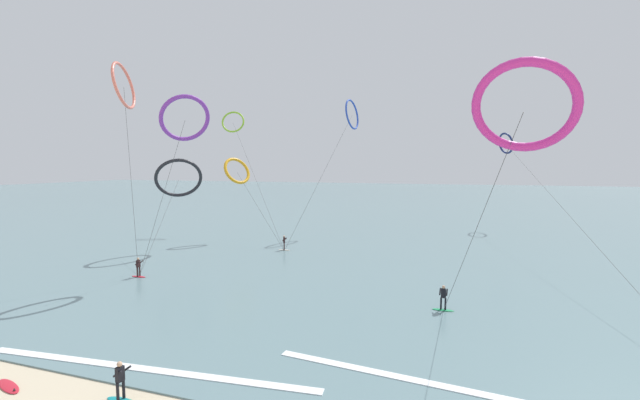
{
  "coord_description": "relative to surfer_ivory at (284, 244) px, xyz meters",
  "views": [
    {
      "loc": [
        8.99,
        -8.46,
        9.69
      ],
      "look_at": [
        0.0,
        19.74,
        7.11
      ],
      "focal_mm": 22.25,
      "sensor_mm": 36.0,
      "label": 1
    }
  ],
  "objects": [
    {
      "name": "kite_cobalt",
      "position": [
        4.16,
        15.54,
        16.17
      ],
      "size": [
        5.0,
        17.83,
        19.22
      ],
      "rotation": [
        0.0,
        0.0,
        1.41
      ],
      "color": "#2647B7",
      "rests_on": "ground"
    },
    {
      "name": "kite_lime",
      "position": [
        -13.57,
        12.71,
        15.39
      ],
      "size": [
        15.46,
        13.91,
        17.93
      ],
      "rotation": [
        0.0,
        0.0,
        0.28
      ],
      "color": "#8CC62D",
      "rests_on": "ground"
    },
    {
      "name": "wave_crest_far",
      "position": [
        18.23,
        -23.78,
        -0.76
      ],
      "size": [
        17.26,
        2.15,
        0.12
      ],
      "primitive_type": "cube",
      "rotation": [
        0.0,
        0.0,
        -0.1
      ],
      "color": "white",
      "rests_on": "ground"
    },
    {
      "name": "surfer_crimson",
      "position": [
        -7.78,
        -13.84,
        0.0
      ],
      "size": [
        1.4,
        0.59,
        1.7
      ],
      "rotation": [
        0.0,
        0.0,
        1.56
      ],
      "color": "red",
      "rests_on": "ground"
    },
    {
      "name": "surfer_emerald",
      "position": [
        17.38,
        -14.15,
        0.0
      ],
      "size": [
        1.4,
        0.59,
        1.7
      ],
      "rotation": [
        0.0,
        0.0,
        3.07
      ],
      "color": "#199351",
      "rests_on": "ground"
    },
    {
      "name": "kite_magenta",
      "position": [
        20.4,
        -22.21,
        11.32
      ],
      "size": [
        5.44,
        9.92,
        14.07
      ],
      "rotation": [
        0.0,
        0.0,
        2.85
      ],
      "color": "#CC288E",
      "rests_on": "ground"
    },
    {
      "name": "kite_charcoal",
      "position": [
        -11.09,
        -3.74,
        7.44
      ],
      "size": [
        6.25,
        12.96,
        10.52
      ],
      "rotation": [
        0.0,
        0.0,
        3.86
      ],
      "color": "black",
      "rests_on": "ground"
    },
    {
      "name": "wave_crest_mid",
      "position": [
        3.92,
        -26.46,
        -0.76
      ],
      "size": [
        17.45,
        1.96,
        0.12
      ],
      "primitive_type": "cube",
      "rotation": [
        0.0,
        0.0,
        0.08
      ],
      "color": "white",
      "rests_on": "ground"
    },
    {
      "name": "surfer_ivory",
      "position": [
        0.0,
        0.0,
        0.0
      ],
      "size": [
        1.4,
        0.68,
        1.7
      ],
      "rotation": [
        0.0,
        0.0,
        1.95
      ],
      "color": "silver",
      "rests_on": "ground"
    },
    {
      "name": "kite_violet",
      "position": [
        -4.15,
        -11.76,
        12.89
      ],
      "size": [
        5.93,
        4.79,
        15.67
      ],
      "rotation": [
        0.0,
        0.0,
        4.01
      ],
      "color": "purple",
      "rests_on": "ground"
    },
    {
      "name": "kite_navy",
      "position": [
        26.06,
        26.8,
        12.25
      ],
      "size": [
        3.82,
        52.1,
        14.82
      ],
      "rotation": [
        0.0,
        0.0,
        2.07
      ],
      "color": "navy",
      "rests_on": "ground"
    },
    {
      "name": "surfboard_spare",
      "position": [
        -0.7,
        -29.39,
        -0.78
      ],
      "size": [
        1.97,
        1.08,
        0.2
      ],
      "color": "red",
      "rests_on": "ground"
    },
    {
      "name": "surfer_teal",
      "position": [
        4.81,
        -28.71,
        -0.08
      ],
      "size": [
        1.4,
        0.61,
        1.7
      ],
      "rotation": [
        0.0,
        0.0,
        1.46
      ],
      "color": "teal",
      "rests_on": "ground"
    },
    {
      "name": "kite_coral",
      "position": [
        -8.81,
        -13.55,
        15.56
      ],
      "size": [
        2.42,
        4.07,
        18.37
      ],
      "rotation": [
        0.0,
        0.0,
        1.95
      ],
      "color": "#EA7260",
      "rests_on": "ground"
    },
    {
      "name": "sea_water",
      "position": [
        8.37,
        72.16,
        -0.78
      ],
      "size": [
        400.0,
        200.0,
        0.08
      ],
      "primitive_type": "cube",
      "color": "slate",
      "rests_on": "ground"
    },
    {
      "name": "kite_amber",
      "position": [
        -8.48,
        4.64,
        8.17
      ],
      "size": [
        10.25,
        6.84,
        10.78
      ],
      "rotation": [
        0.0,
        0.0,
        1.15
      ],
      "color": "orange",
      "rests_on": "ground"
    }
  ]
}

